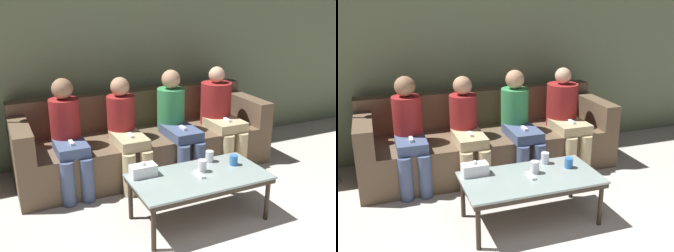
% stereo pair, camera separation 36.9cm
% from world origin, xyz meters
% --- Properties ---
extents(wall_back, '(12.00, 0.06, 2.60)m').
position_xyz_m(wall_back, '(0.00, 3.50, 1.30)').
color(wall_back, '#707F5B').
rests_on(wall_back, ground_plane).
extents(couch, '(2.77, 0.92, 0.84)m').
position_xyz_m(couch, '(0.00, 2.97, 0.31)').
color(couch, brown).
rests_on(couch, ground_plane).
extents(coffee_table, '(1.16, 0.61, 0.42)m').
position_xyz_m(coffee_table, '(0.02, 1.73, 0.38)').
color(coffee_table, '#8C9E99').
rests_on(coffee_table, ground_plane).
extents(cup_near_left, '(0.07, 0.07, 0.09)m').
position_xyz_m(cup_near_left, '(0.40, 1.80, 0.46)').
color(cup_near_left, '#3372BF').
rests_on(cup_near_left, coffee_table).
extents(cup_near_right, '(0.07, 0.07, 0.10)m').
position_xyz_m(cup_near_right, '(0.24, 1.95, 0.47)').
color(cup_near_right, silver).
rests_on(cup_near_right, coffee_table).
extents(cup_far_center, '(0.08, 0.08, 0.11)m').
position_xyz_m(cup_far_center, '(0.07, 1.79, 0.47)').
color(cup_far_center, silver).
rests_on(cup_far_center, coffee_table).
extents(tissue_box, '(0.22, 0.12, 0.13)m').
position_xyz_m(tissue_box, '(-0.42, 1.93, 0.47)').
color(tissue_box, white).
rests_on(tissue_box, coffee_table).
extents(game_remote, '(0.04, 0.15, 0.02)m').
position_xyz_m(game_remote, '(0.02, 1.73, 0.43)').
color(game_remote, white).
rests_on(game_remote, coffee_table).
extents(seated_person_left_end, '(0.31, 0.62, 1.12)m').
position_xyz_m(seated_person_left_end, '(-0.86, 2.75, 0.59)').
color(seated_person_left_end, '#47567A').
rests_on(seated_person_left_end, ground_plane).
extents(seated_person_mid_left, '(0.31, 0.68, 1.08)m').
position_xyz_m(seated_person_mid_left, '(-0.29, 2.73, 0.57)').
color(seated_person_mid_left, tan).
rests_on(seated_person_mid_left, ground_plane).
extents(seated_person_mid_right, '(0.31, 0.71, 1.11)m').
position_xyz_m(seated_person_mid_right, '(0.29, 2.73, 0.59)').
color(seated_person_mid_right, '#47567A').
rests_on(seated_person_mid_right, ground_plane).
extents(seated_person_right_end, '(0.35, 0.67, 1.11)m').
position_xyz_m(seated_person_right_end, '(0.86, 2.76, 0.60)').
color(seated_person_right_end, tan).
rests_on(seated_person_right_end, ground_plane).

